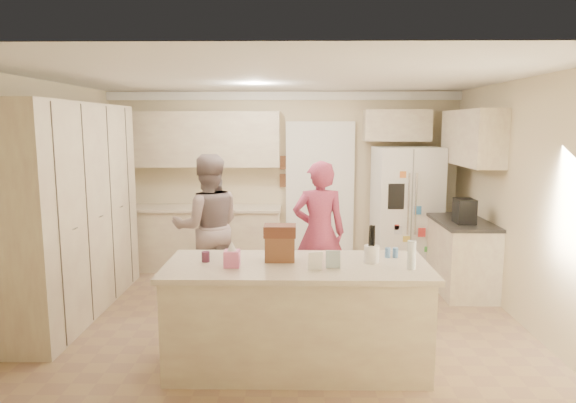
{
  "coord_description": "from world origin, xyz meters",
  "views": [
    {
      "loc": [
        0.19,
        -5.4,
        2.12
      ],
      "look_at": [
        0.1,
        0.35,
        1.25
      ],
      "focal_mm": 32.0,
      "sensor_mm": 36.0,
      "label": 1
    }
  ],
  "objects_px": {
    "teen_girl": "(319,233)",
    "tissue_box": "(232,259)",
    "refrigerator": "(406,210)",
    "teen_boy": "(208,227)",
    "island_base": "(297,317)",
    "utensil_crock": "(372,254)",
    "coffee_maker": "(464,211)",
    "dollhouse_body": "(280,248)"
  },
  "relations": [
    {
      "from": "teen_girl",
      "to": "tissue_box",
      "type": "bearing_deg",
      "value": 61.13
    },
    {
      "from": "teen_girl",
      "to": "refrigerator",
      "type": "bearing_deg",
      "value": -137.21
    },
    {
      "from": "refrigerator",
      "to": "teen_boy",
      "type": "relative_size",
      "value": 1.02
    },
    {
      "from": "island_base",
      "to": "tissue_box",
      "type": "bearing_deg",
      "value": -169.7
    },
    {
      "from": "utensil_crock",
      "to": "teen_girl",
      "type": "height_order",
      "value": "teen_girl"
    },
    {
      "from": "coffee_maker",
      "to": "teen_girl",
      "type": "xyz_separation_m",
      "value": [
        -1.79,
        -0.29,
        -0.22
      ]
    },
    {
      "from": "island_base",
      "to": "coffee_maker",
      "type": "bearing_deg",
      "value": 42.83
    },
    {
      "from": "coffee_maker",
      "to": "dollhouse_body",
      "type": "height_order",
      "value": "coffee_maker"
    },
    {
      "from": "coffee_maker",
      "to": "teen_girl",
      "type": "distance_m",
      "value": 1.82
    },
    {
      "from": "refrigerator",
      "to": "teen_boy",
      "type": "distance_m",
      "value": 2.9
    },
    {
      "from": "utensil_crock",
      "to": "teen_boy",
      "type": "xyz_separation_m",
      "value": [
        -1.73,
        1.73,
        -0.12
      ]
    },
    {
      "from": "island_base",
      "to": "dollhouse_body",
      "type": "distance_m",
      "value": 0.62
    },
    {
      "from": "tissue_box",
      "to": "teen_girl",
      "type": "distance_m",
      "value": 1.9
    },
    {
      "from": "coffee_maker",
      "to": "dollhouse_body",
      "type": "distance_m",
      "value": 2.84
    },
    {
      "from": "tissue_box",
      "to": "teen_girl",
      "type": "height_order",
      "value": "teen_girl"
    },
    {
      "from": "coffee_maker",
      "to": "tissue_box",
      "type": "height_order",
      "value": "coffee_maker"
    },
    {
      "from": "teen_girl",
      "to": "island_base",
      "type": "bearing_deg",
      "value": 77.29
    },
    {
      "from": "dollhouse_body",
      "to": "tissue_box",
      "type": "bearing_deg",
      "value": -153.43
    },
    {
      "from": "teen_boy",
      "to": "teen_girl",
      "type": "height_order",
      "value": "teen_boy"
    },
    {
      "from": "refrigerator",
      "to": "utensil_crock",
      "type": "relative_size",
      "value": 12.0
    },
    {
      "from": "utensil_crock",
      "to": "teen_girl",
      "type": "xyz_separation_m",
      "value": [
        -0.39,
        1.56,
        -0.15
      ]
    },
    {
      "from": "teen_boy",
      "to": "dollhouse_body",
      "type": "bearing_deg",
      "value": 104.66
    },
    {
      "from": "teen_girl",
      "to": "coffee_maker",
      "type": "bearing_deg",
      "value": -174.04
    },
    {
      "from": "teen_boy",
      "to": "tissue_box",
      "type": "bearing_deg",
      "value": 91.44
    },
    {
      "from": "dollhouse_body",
      "to": "refrigerator",
      "type": "bearing_deg",
      "value": 59.04
    },
    {
      "from": "island_base",
      "to": "teen_boy",
      "type": "xyz_separation_m",
      "value": [
        -1.08,
        1.78,
        0.44
      ]
    },
    {
      "from": "coffee_maker",
      "to": "utensil_crock",
      "type": "distance_m",
      "value": 2.32
    },
    {
      "from": "island_base",
      "to": "utensil_crock",
      "type": "bearing_deg",
      "value": 4.4
    },
    {
      "from": "island_base",
      "to": "tissue_box",
      "type": "distance_m",
      "value": 0.79
    },
    {
      "from": "utensil_crock",
      "to": "teen_boy",
      "type": "height_order",
      "value": "teen_boy"
    },
    {
      "from": "tissue_box",
      "to": "refrigerator",
      "type": "bearing_deg",
      "value": 55.35
    },
    {
      "from": "island_base",
      "to": "utensil_crock",
      "type": "distance_m",
      "value": 0.86
    },
    {
      "from": "refrigerator",
      "to": "coffee_maker",
      "type": "bearing_deg",
      "value": -69.49
    },
    {
      "from": "refrigerator",
      "to": "teen_boy",
      "type": "xyz_separation_m",
      "value": [
        -2.65,
        -1.18,
        -0.02
      ]
    },
    {
      "from": "coffee_maker",
      "to": "tissue_box",
      "type": "relative_size",
      "value": 2.14
    },
    {
      "from": "utensil_crock",
      "to": "teen_boy",
      "type": "relative_size",
      "value": 0.08
    },
    {
      "from": "island_base",
      "to": "utensil_crock",
      "type": "relative_size",
      "value": 14.67
    },
    {
      "from": "dollhouse_body",
      "to": "teen_boy",
      "type": "relative_size",
      "value": 0.15
    },
    {
      "from": "coffee_maker",
      "to": "teen_boy",
      "type": "height_order",
      "value": "teen_boy"
    },
    {
      "from": "teen_boy",
      "to": "island_base",
      "type": "bearing_deg",
      "value": 106.95
    },
    {
      "from": "coffee_maker",
      "to": "refrigerator",
      "type": "bearing_deg",
      "value": 114.34
    },
    {
      "from": "utensil_crock",
      "to": "tissue_box",
      "type": "xyz_separation_m",
      "value": [
        -1.2,
        -0.15,
        -0.0
      ]
    }
  ]
}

